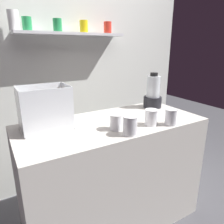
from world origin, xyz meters
name	(u,v)px	position (x,y,z in m)	size (l,w,h in m)	color
ground_plane	(112,218)	(0.00, 0.00, 0.00)	(8.00, 8.00, 0.00)	#4C4C51
counter	(112,174)	(0.00, 0.00, 0.45)	(1.40, 0.64, 0.90)	beige
back_wall_unit	(73,66)	(0.00, 0.77, 1.26)	(2.60, 0.24, 2.50)	silver
carrot_display_bin	(46,115)	(-0.45, 0.13, 1.00)	(0.33, 0.24, 0.30)	white
blender_pitcher	(153,94)	(0.53, 0.16, 1.03)	(0.17, 0.17, 0.32)	black
juice_cup_orange_far_left	(116,123)	(-0.05, -0.14, 0.95)	(0.09, 0.09, 0.11)	white
juice_cup_mango_left	(130,127)	(-0.02, -0.26, 0.96)	(0.09, 0.09, 0.13)	white
juice_cup_orange_middle	(151,118)	(0.21, -0.19, 0.95)	(0.09, 0.09, 0.12)	white
juice_cup_orange_right	(171,118)	(0.34, -0.26, 0.95)	(0.09, 0.09, 0.12)	white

